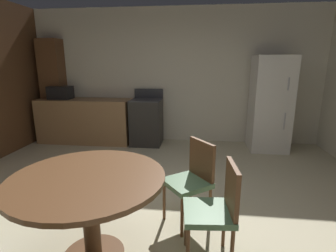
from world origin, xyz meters
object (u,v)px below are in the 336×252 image
(chair_northeast, at_px, (192,177))
(chair_east, at_px, (217,207))
(oven_range, at_px, (147,121))
(microwave, at_px, (60,93))
(refrigerator, at_px, (270,104))
(dining_table, at_px, (89,193))

(chair_northeast, bearing_deg, chair_east, 73.77)
(oven_range, height_order, chair_east, oven_range)
(microwave, relative_size, chair_east, 0.51)
(chair_east, bearing_deg, chair_northeast, -73.77)
(oven_range, bearing_deg, chair_east, -68.96)
(refrigerator, relative_size, chair_east, 2.02)
(microwave, distance_m, dining_table, 3.77)
(microwave, distance_m, chair_northeast, 3.82)
(refrigerator, distance_m, chair_northeast, 2.90)
(oven_range, relative_size, refrigerator, 0.62)
(oven_range, height_order, dining_table, oven_range)
(refrigerator, distance_m, chair_east, 3.30)
(refrigerator, height_order, microwave, refrigerator)
(refrigerator, bearing_deg, microwave, 179.31)
(microwave, bearing_deg, refrigerator, -0.69)
(dining_table, xyz_separation_m, chair_northeast, (0.82, 0.63, -0.10))
(oven_range, relative_size, dining_table, 0.88)
(refrigerator, relative_size, chair_northeast, 2.02)
(oven_range, relative_size, chair_east, 1.26)
(microwave, bearing_deg, chair_east, -46.11)
(oven_range, height_order, microwave, microwave)
(chair_northeast, bearing_deg, dining_table, 0.00)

